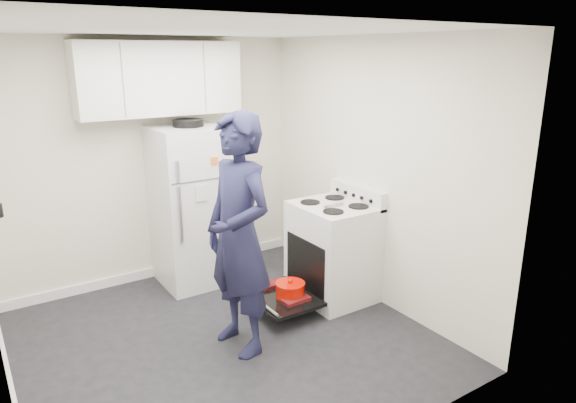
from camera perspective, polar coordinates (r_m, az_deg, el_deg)
room at (r=4.06m, az=-8.27°, el=-0.19°), size 3.21×3.21×2.51m
electric_range at (r=5.05m, az=4.89°, el=-5.64°), size 0.66×0.76×1.10m
open_oven_door at (r=4.85m, az=-0.38°, el=-10.24°), size 0.55×0.70×0.22m
refrigerator at (r=5.37m, az=-10.55°, el=-0.45°), size 0.72×0.74×1.71m
upper_cabinets at (r=5.25m, az=-14.10°, el=13.11°), size 1.60×0.33×0.70m
person at (r=4.03m, az=-5.50°, el=-3.79°), size 0.55×0.76×1.94m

